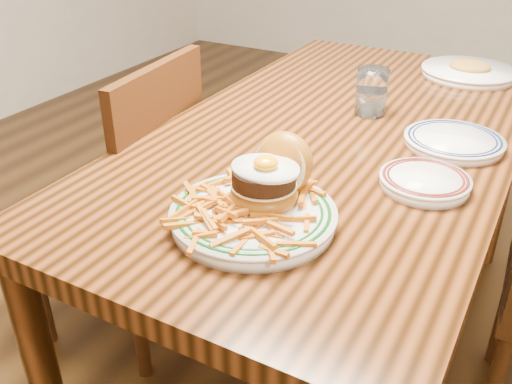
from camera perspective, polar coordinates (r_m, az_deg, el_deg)
The scene contains 8 objects.
floor at distance 1.91m, azimuth 6.73°, elevation -14.99°, with size 6.00×6.00×0.00m, color black.
table at distance 1.52m, azimuth 8.16°, elevation 3.17°, with size 0.85×1.60×0.75m.
chair_left at distance 1.72m, azimuth -12.29°, elevation -0.81°, with size 0.46×0.46×0.90m.
main_plate at distance 1.06m, azimuth 0.25°, elevation -0.91°, with size 0.31×0.32×0.15m.
side_plate at distance 1.23m, azimuth 16.53°, elevation 1.08°, with size 0.19×0.19×0.03m.
rear_plate at distance 1.45m, azimuth 19.18°, elevation 4.86°, with size 0.24×0.24×0.03m.
water_glass at distance 1.58m, azimuth 11.46°, elevation 9.54°, with size 0.08×0.08×0.13m.
far_plate at distance 1.99m, azimuth 20.51°, elevation 11.22°, with size 0.30×0.30×0.05m.
Camera 1 is at (0.47, -1.29, 1.32)m, focal length 40.00 mm.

